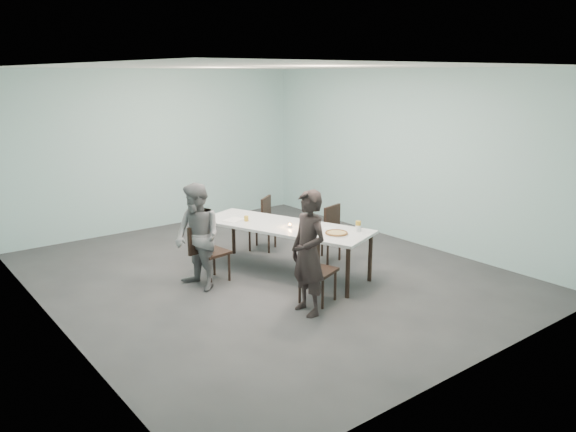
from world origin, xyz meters
TOP-DOWN VIEW (x-y plane):
  - ground at (0.00, 0.00)m, footprint 7.00×7.00m
  - room_shell at (0.00, 0.00)m, footprint 6.02×7.02m
  - table at (0.23, -0.12)m, footprint 1.76×2.75m
  - chair_near_left at (-0.16, -1.28)m, footprint 0.65×0.54m
  - chair_far_left at (-0.86, 0.24)m, footprint 0.64×0.48m
  - chair_near_right at (1.17, -0.04)m, footprint 0.65×0.51m
  - chair_far_right at (0.73, 1.09)m, footprint 0.63×0.59m
  - diner_near at (-0.40, -1.44)m, footprint 0.41×0.59m
  - diner_far at (-1.07, 0.12)m, footprint 0.65×0.79m
  - pizza at (0.50, -0.97)m, footprint 0.34×0.34m
  - side_plate at (0.62, -0.69)m, footprint 0.18×0.18m
  - beer_glass at (0.84, -1.04)m, footprint 0.08×0.08m
  - water_tumbler at (0.84, -1.04)m, footprint 0.08×0.08m
  - tealight at (0.21, -0.28)m, footprint 0.06×0.06m
  - amber_tumbler at (-0.08, 0.40)m, footprint 0.07×0.07m
  - menu at (-0.20, 0.58)m, footprint 0.36×0.31m

SIDE VIEW (x-z plane):
  - ground at x=0.00m, z-range 0.00..0.00m
  - chair_near_left at x=-0.16m, z-range 0.07..0.94m
  - chair_far_left at x=-0.86m, z-range 0.07..0.94m
  - chair_near_right at x=1.17m, z-range 0.07..0.94m
  - chair_far_right at x=0.73m, z-range 0.07..0.94m
  - table at x=0.23m, z-range 0.32..1.07m
  - diner_far at x=-1.07m, z-range 0.00..1.48m
  - menu at x=-0.20m, z-range 0.75..0.76m
  - side_plate at x=0.62m, z-range 0.75..0.76m
  - pizza at x=0.50m, z-range 0.75..0.79m
  - tealight at x=0.21m, z-range 0.75..0.79m
  - diner_near at x=-0.40m, z-range 0.00..1.56m
  - amber_tumbler at x=-0.08m, z-range 0.75..0.83m
  - water_tumbler at x=0.84m, z-range 0.75..0.84m
  - beer_glass at x=0.84m, z-range 0.75..0.90m
  - room_shell at x=0.00m, z-range 0.52..3.53m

